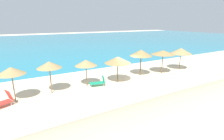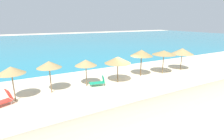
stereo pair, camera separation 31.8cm
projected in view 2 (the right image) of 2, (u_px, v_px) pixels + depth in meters
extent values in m
plane|color=beige|center=(128.00, 81.00, 17.30)|extent=(160.00, 160.00, 0.00)
cube|color=teal|center=(52.00, 42.00, 49.64)|extent=(160.00, 65.03, 0.01)
ellipsoid|color=beige|center=(191.00, 137.00, 6.57)|extent=(48.00, 4.74, 3.08)
cylinder|color=brown|center=(14.00, 86.00, 12.82)|extent=(0.07, 0.07, 2.24)
cone|color=tan|center=(11.00, 70.00, 12.48)|extent=(1.93, 1.93, 0.53)
cylinder|color=brown|center=(50.00, 79.00, 14.30)|extent=(0.08, 0.08, 2.29)
cone|color=tan|center=(49.00, 64.00, 13.96)|extent=(1.95, 1.95, 0.54)
cylinder|color=brown|center=(86.00, 75.00, 15.86)|extent=(0.07, 0.07, 2.06)
cone|color=tan|center=(86.00, 63.00, 15.55)|extent=(1.96, 1.96, 0.54)
cylinder|color=brown|center=(118.00, 72.00, 16.77)|extent=(0.09, 0.09, 2.07)
cone|color=#9E7F4C|center=(118.00, 60.00, 16.45)|extent=(2.50, 2.50, 0.63)
cylinder|color=brown|center=(141.00, 65.00, 18.72)|extent=(0.10, 0.10, 2.34)
cone|color=#9E7F4C|center=(142.00, 53.00, 18.36)|extent=(2.37, 2.37, 0.66)
cylinder|color=brown|center=(163.00, 64.00, 19.58)|extent=(0.08, 0.08, 2.33)
cone|color=#9E7F4C|center=(164.00, 53.00, 19.25)|extent=(2.58, 2.58, 0.46)
cylinder|color=brown|center=(181.00, 61.00, 21.18)|extent=(0.07, 0.07, 2.10)
cone|color=tan|center=(182.00, 51.00, 20.85)|extent=(2.60, 2.60, 0.70)
cube|color=red|center=(1.00, 102.00, 12.12)|extent=(1.43, 1.10, 0.07)
cube|color=red|center=(9.00, 94.00, 12.47)|extent=(0.54, 0.71, 0.77)
cylinder|color=silver|center=(8.00, 101.00, 12.74)|extent=(0.04, 0.04, 0.27)
cylinder|color=silver|center=(11.00, 103.00, 12.42)|extent=(0.04, 0.04, 0.27)
cube|color=#199972|center=(97.00, 83.00, 15.95)|extent=(1.42, 0.84, 0.07)
cube|color=#199972|center=(103.00, 79.00, 16.05)|extent=(0.28, 0.60, 0.61)
cylinder|color=silver|center=(90.00, 84.00, 16.07)|extent=(0.04, 0.04, 0.28)
cylinder|color=silver|center=(91.00, 86.00, 15.61)|extent=(0.04, 0.04, 0.28)
cylinder|color=silver|center=(102.00, 83.00, 16.38)|extent=(0.04, 0.04, 0.28)
cylinder|color=silver|center=(103.00, 85.00, 15.93)|extent=(0.04, 0.04, 0.28)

